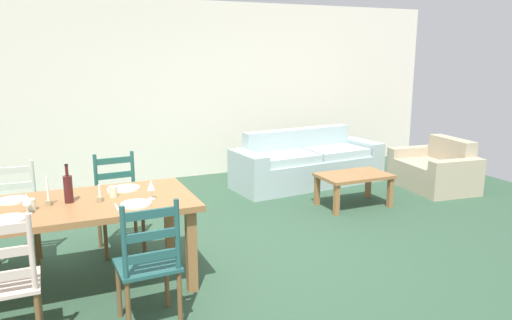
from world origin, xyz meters
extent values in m
cube|color=#2E4D37|center=(0.00, 0.00, -0.01)|extent=(9.60, 9.60, 0.02)
cube|color=silver|center=(0.00, 3.30, 1.35)|extent=(9.60, 0.16, 2.70)
cube|color=olive|center=(-1.49, -0.13, 0.72)|extent=(1.90, 0.96, 0.05)
cube|color=olive|center=(-0.64, -0.51, 0.35)|extent=(0.08, 0.08, 0.70)
cube|color=olive|center=(-0.64, 0.25, 0.35)|extent=(0.08, 0.08, 0.70)
cube|color=beige|center=(-1.97, -0.79, 0.45)|extent=(0.42, 0.40, 0.03)
cylinder|color=brown|center=(-1.79, -0.62, 0.22)|extent=(0.04, 0.04, 0.43)
cylinder|color=beige|center=(-1.79, -0.96, 0.71)|extent=(0.04, 0.04, 0.50)
cube|color=beige|center=(-1.97, -0.96, 0.58)|extent=(0.38, 0.02, 0.06)
cube|color=#235251|center=(-1.06, -0.86, 0.45)|extent=(0.44, 0.42, 0.03)
cylinder|color=brown|center=(-1.25, -0.69, 0.22)|extent=(0.04, 0.04, 0.43)
cylinder|color=brown|center=(-0.89, -0.68, 0.22)|extent=(0.04, 0.04, 0.43)
cylinder|color=brown|center=(-1.24, -1.03, 0.22)|extent=(0.04, 0.04, 0.43)
cylinder|color=brown|center=(-0.88, -1.02, 0.22)|extent=(0.04, 0.04, 0.43)
cylinder|color=#235251|center=(-1.24, -1.03, 0.71)|extent=(0.04, 0.04, 0.50)
cylinder|color=#235251|center=(-0.88, -1.02, 0.71)|extent=(0.04, 0.04, 0.50)
cube|color=#235251|center=(-1.06, -1.03, 0.58)|extent=(0.38, 0.04, 0.06)
cube|color=#235251|center=(-1.06, -1.03, 0.73)|extent=(0.38, 0.04, 0.06)
cube|color=#235251|center=(-1.06, -1.03, 0.88)|extent=(0.38, 0.04, 0.06)
cube|color=beige|center=(-1.98, 0.54, 0.45)|extent=(0.43, 0.41, 0.03)
cylinder|color=brown|center=(-1.80, 0.36, 0.22)|extent=(0.04, 0.04, 0.43)
cylinder|color=brown|center=(-1.79, 0.70, 0.22)|extent=(0.04, 0.04, 0.43)
cylinder|color=beige|center=(-1.79, 0.70, 0.71)|extent=(0.04, 0.04, 0.50)
cube|color=beige|center=(-1.97, 0.71, 0.58)|extent=(0.38, 0.04, 0.06)
cube|color=beige|center=(-1.97, 0.71, 0.73)|extent=(0.38, 0.04, 0.06)
cube|color=beige|center=(-1.97, 0.71, 0.88)|extent=(0.38, 0.04, 0.06)
cube|color=#255A4F|center=(-1.04, 0.59, 0.45)|extent=(0.44, 0.42, 0.03)
cylinder|color=brown|center=(-0.85, 0.43, 0.22)|extent=(0.04, 0.04, 0.43)
cylinder|color=brown|center=(-1.21, 0.41, 0.22)|extent=(0.04, 0.04, 0.43)
cylinder|color=brown|center=(-0.87, 0.77, 0.22)|extent=(0.04, 0.04, 0.43)
cylinder|color=brown|center=(-1.23, 0.75, 0.22)|extent=(0.04, 0.04, 0.43)
cylinder|color=#255A4F|center=(-0.87, 0.77, 0.71)|extent=(0.04, 0.04, 0.50)
cylinder|color=#255A4F|center=(-1.23, 0.75, 0.71)|extent=(0.04, 0.04, 0.50)
cube|color=#255A4F|center=(-1.05, 0.76, 0.58)|extent=(0.38, 0.05, 0.06)
cube|color=#255A4F|center=(-1.05, 0.76, 0.73)|extent=(0.38, 0.05, 0.06)
cube|color=#255A4F|center=(-1.05, 0.76, 0.88)|extent=(0.38, 0.05, 0.06)
cylinder|color=white|center=(-1.94, -0.38, 0.76)|extent=(0.24, 0.24, 0.02)
cylinder|color=white|center=(-1.04, -0.38, 0.76)|extent=(0.24, 0.24, 0.02)
cube|color=silver|center=(-1.19, -0.38, 0.75)|extent=(0.02, 0.17, 0.01)
cylinder|color=white|center=(-1.94, 0.12, 0.76)|extent=(0.24, 0.24, 0.02)
cylinder|color=white|center=(-1.04, 0.12, 0.76)|extent=(0.24, 0.24, 0.02)
cube|color=silver|center=(-1.19, 0.12, 0.75)|extent=(0.03, 0.17, 0.01)
cylinder|color=#471919|center=(-1.52, -0.09, 0.86)|extent=(0.07, 0.07, 0.22)
cylinder|color=#471919|center=(-1.52, -0.09, 1.01)|extent=(0.02, 0.02, 0.08)
cylinder|color=black|center=(-1.52, -0.09, 1.06)|extent=(0.03, 0.03, 0.02)
cylinder|color=white|center=(-1.82, -0.27, 0.75)|extent=(0.06, 0.06, 0.01)
cylinder|color=white|center=(-1.82, -0.27, 0.79)|extent=(0.01, 0.01, 0.07)
cone|color=white|center=(-1.82, -0.27, 0.87)|extent=(0.06, 0.06, 0.08)
cylinder|color=white|center=(-0.89, -0.26, 0.75)|extent=(0.06, 0.06, 0.01)
cylinder|color=white|center=(-0.89, -0.26, 0.79)|extent=(0.01, 0.01, 0.07)
cone|color=white|center=(-0.89, -0.26, 0.87)|extent=(0.06, 0.06, 0.08)
cylinder|color=beige|center=(-1.17, -0.07, 0.80)|extent=(0.07, 0.07, 0.09)
cylinder|color=beige|center=(-1.80, -0.19, 0.80)|extent=(0.07, 0.07, 0.09)
cylinder|color=#998C66|center=(-1.67, -0.11, 0.77)|extent=(0.05, 0.05, 0.04)
cylinder|color=white|center=(-1.67, -0.11, 0.89)|extent=(0.02, 0.02, 0.19)
cylinder|color=#998C66|center=(-1.29, -0.17, 0.77)|extent=(0.05, 0.05, 0.04)
cylinder|color=white|center=(-1.29, -0.17, 0.84)|extent=(0.02, 0.02, 0.10)
cube|color=#A0B4B4|center=(1.89, 2.04, 0.20)|extent=(1.87, 0.97, 0.40)
cube|color=#A0B4B4|center=(1.86, 2.33, 0.40)|extent=(1.81, 0.38, 0.80)
cube|color=#A0B4B4|center=(2.90, 2.14, 0.29)|extent=(0.32, 0.82, 0.58)
cube|color=#A0B4B4|center=(0.87, 1.94, 0.29)|extent=(0.32, 0.82, 0.58)
cube|color=silver|center=(2.34, 2.03, 0.46)|extent=(0.92, 0.72, 0.12)
cube|color=silver|center=(1.45, 1.94, 0.46)|extent=(0.92, 0.72, 0.12)
cube|color=olive|center=(1.90, 0.89, 0.40)|extent=(0.90, 0.56, 0.04)
cube|color=olive|center=(1.50, 0.66, 0.19)|extent=(0.06, 0.06, 0.38)
cube|color=olive|center=(2.30, 0.66, 0.19)|extent=(0.06, 0.06, 0.38)
cube|color=olive|center=(1.50, 1.12, 0.19)|extent=(0.06, 0.06, 0.38)
cube|color=olive|center=(2.30, 1.12, 0.19)|extent=(0.06, 0.06, 0.38)
cube|color=tan|center=(3.44, 1.14, 0.19)|extent=(0.88, 0.88, 0.38)
cube|color=tan|center=(3.74, 1.10, 0.36)|extent=(0.28, 0.82, 0.72)
cube|color=tan|center=(3.39, 0.65, 0.26)|extent=(0.81, 0.26, 0.52)
cube|color=tan|center=(3.49, 1.62, 0.26)|extent=(0.81, 0.26, 0.52)
camera|label=1|loc=(-1.64, -4.12, 1.92)|focal=34.24mm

